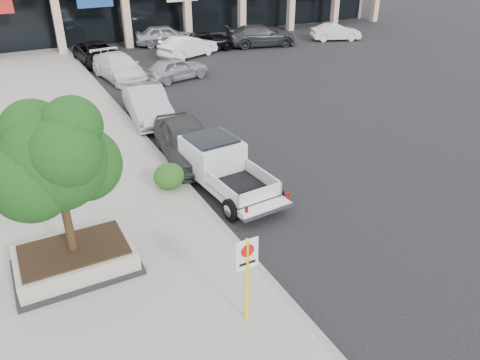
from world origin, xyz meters
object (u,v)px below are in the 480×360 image
object	(u,v)px
planter	(76,259)
pickup_truck	(226,169)
curb_car_a	(187,141)
lot_car_f	(336,32)
lot_car_e	(165,35)
no_parking_sign	(247,270)
lot_car_a	(176,69)
lot_car_c	(261,36)
curb_car_c	(120,67)
lot_car_d	(205,41)
planter_tree	(60,157)
curb_car_d	(98,53)
lot_car_b	(188,47)
curb_car_b	(147,104)

from	to	relation	value
planter	pickup_truck	distance (m)	6.07
curb_car_a	lot_car_f	world-z (taller)	curb_car_a
pickup_truck	lot_car_e	xyz separation A→B (m)	(6.12, 23.14, -0.05)
no_parking_sign	lot_car_a	size ratio (longest dim) A/B	0.56
planter	lot_car_c	size ratio (longest dim) A/B	0.57
lot_car_e	lot_car_c	bearing A→B (deg)	-107.24
pickup_truck	lot_car_f	xyz separation A→B (m)	(19.33, 18.41, -0.18)
curb_car_a	curb_car_c	size ratio (longest dim) A/B	0.94
no_parking_sign	lot_car_f	size ratio (longest dim) A/B	0.57
curb_car_a	lot_car_e	world-z (taller)	curb_car_a
curb_car_a	lot_car_d	xyz separation A→B (m)	(8.56, 17.30, -0.15)
lot_car_c	curb_car_c	bearing A→B (deg)	119.83
planter_tree	curb_car_d	bearing A→B (deg)	75.84
no_parking_sign	curb_car_a	bearing A→B (deg)	76.42
planter_tree	lot_car_e	size ratio (longest dim) A/B	0.85
lot_car_b	lot_car_d	size ratio (longest dim) A/B	0.94
lot_car_b	lot_car_e	xyz separation A→B (m)	(-0.15, 4.37, 0.05)
pickup_truck	lot_car_b	size ratio (longest dim) A/B	1.18
planter_tree	curb_car_d	xyz separation A→B (m)	(5.56, 22.03, -2.70)
lot_car_b	lot_car_c	bearing A→B (deg)	-105.80
curb_car_b	lot_car_e	world-z (taller)	curb_car_b
curb_car_a	curb_car_c	world-z (taller)	curb_car_a
no_parking_sign	curb_car_d	distance (m)	26.09
lot_car_e	lot_car_f	distance (m)	14.04
lot_car_d	planter_tree	bearing A→B (deg)	152.87
planter	lot_car_c	bearing A→B (deg)	49.79
lot_car_b	curb_car_a	bearing A→B (deg)	135.70
curb_car_b	lot_car_b	distance (m)	12.57
planter_tree	pickup_truck	world-z (taller)	planter_tree
planter_tree	curb_car_a	distance (m)	7.71
curb_car_a	planter_tree	bearing A→B (deg)	-129.85
curb_car_c	planter	bearing A→B (deg)	-116.29
curb_car_a	lot_car_b	size ratio (longest dim) A/B	1.06
lot_car_e	curb_car_a	bearing A→B (deg)	174.44
curb_car_a	lot_car_b	world-z (taller)	curb_car_a
curb_car_d	planter_tree	bearing A→B (deg)	-107.67
lot_car_d	no_parking_sign	bearing A→B (deg)	162.32
no_parking_sign	curb_car_b	distance (m)	14.24
no_parking_sign	curb_car_d	world-z (taller)	no_parking_sign
curb_car_a	lot_car_f	bearing A→B (deg)	44.34
pickup_truck	lot_car_c	distance (m)	23.23
curb_car_a	curb_car_d	size ratio (longest dim) A/B	0.95
curb_car_b	lot_car_f	world-z (taller)	curb_car_b
lot_car_c	lot_car_e	bearing A→B (deg)	72.91
curb_car_b	lot_car_c	world-z (taller)	lot_car_c
planter_tree	lot_car_b	world-z (taller)	planter_tree
curb_car_a	pickup_truck	bearing A→B (deg)	-78.56
curb_car_b	lot_car_a	size ratio (longest dim) A/B	1.18
curb_car_c	curb_car_b	bearing A→B (deg)	-102.59
planter	lot_car_d	world-z (taller)	lot_car_d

